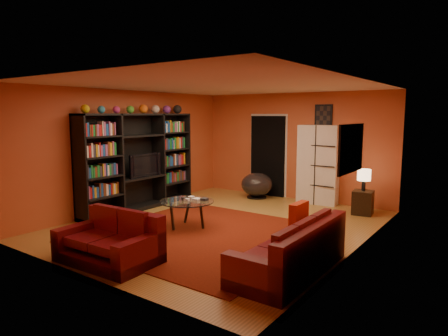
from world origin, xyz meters
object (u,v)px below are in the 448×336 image
Objects in this scene: tv at (143,165)px; storage_cabinet at (318,165)px; sofa at (295,252)px; side_table at (363,203)px; coffee_table at (187,204)px; table_lamp at (364,176)px; loveseat at (113,241)px; entertainment_unit at (139,162)px; bowl_chair at (257,185)px.

storage_cabinet is (2.96, 2.73, -0.06)m from tv.
sofa is 3.70m from side_table.
coffee_table is at bearing -128.86° from side_table.
tv is 4.03m from storage_cabinet.
coffee_table is at bearing -128.86° from table_lamp.
tv is 3.28m from loveseat.
entertainment_unit reaches higher than storage_cabinet.
loveseat is 4.95m from bowl_chair.
storage_cabinet reaches higher than table_lamp.
tv is at bearing -142.48° from storage_cabinet.
sofa is at bearing -107.86° from tv.
bowl_chair is (1.48, 2.43, -0.64)m from tv.
entertainment_unit is 2.05× the size of loveseat.
loveseat is 5.26m from table_lamp.
coffee_table is at bearing 162.61° from sofa.
sofa is at bearing -16.84° from entertainment_unit.
bowl_chair reaches higher than coffee_table.
loveseat is at bearing -49.37° from entertainment_unit.
entertainment_unit is 6.61× the size of table_lamp.
storage_cabinet reaches higher than loveseat.
entertainment_unit is at bearing -142.24° from storage_cabinet.
tv is at bearing 162.06° from sofa.
sofa is 3.99× the size of side_table.
side_table is at bearing 93.26° from sofa.
table_lamp reaches higher than coffee_table.
loveseat is 5.23m from side_table.
table_lamp is (-0.22, 3.70, 0.53)m from sofa.
table_lamp is (2.12, 4.78, 0.53)m from loveseat.
entertainment_unit is 3.38× the size of tv.
storage_cabinet reaches higher than sofa.
tv is 4.63m from sofa.
sofa is at bearing -67.53° from loveseat.
tv is (0.05, 0.07, -0.07)m from entertainment_unit.
tv reaches higher than side_table.
tv is 4.79m from side_table.
coffee_table is 0.54× the size of storage_cabinet.
sofa is 2.68m from coffee_table.
entertainment_unit is 4.82m from table_lamp.
table_lamp reaches higher than bowl_chair.
loveseat is 1.88× the size of bowl_chair.
entertainment_unit reaches higher than sofa.
tv is 1.96× the size of table_lamp.
coffee_table reaches higher than side_table.
storage_cabinet is (-1.40, 4.13, 0.63)m from sofa.
sofa is (4.41, -1.33, -0.76)m from entertainment_unit.
bowl_chair is (-2.88, 3.83, 0.05)m from sofa.
side_table is (2.66, -0.14, -0.09)m from bowl_chair.
storage_cabinet is (3.01, 2.80, -0.13)m from entertainment_unit.
tv is 0.48× the size of storage_cabinet.
side_table is (-0.22, 3.70, -0.04)m from sofa.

